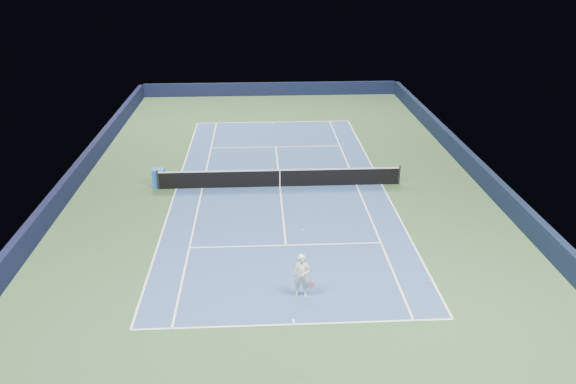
{
  "coord_description": "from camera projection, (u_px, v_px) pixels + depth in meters",
  "views": [
    {
      "loc": [
        -1.04,
        -27.44,
        11.81
      ],
      "look_at": [
        0.27,
        -3.0,
        1.0
      ],
      "focal_mm": 35.0,
      "sensor_mm": 36.0,
      "label": 1
    }
  ],
  "objects": [
    {
      "name": "wall_far",
      "position": [
        270.0,
        89.0,
        47.78
      ],
      "size": [
        22.0,
        0.35,
        1.1
      ],
      "primitive_type": "cube",
      "color": "black",
      "rests_on": "ground"
    },
    {
      "name": "sideline_singles_right",
      "position": [
        356.0,
        185.0,
        30.09
      ],
      "size": [
        0.08,
        23.77,
        0.0
      ],
      "primitive_type": "cube",
      "color": "white",
      "rests_on": "ground"
    },
    {
      "name": "wall_left",
      "position": [
        72.0,
        181.0,
        29.14
      ],
      "size": [
        0.35,
        40.0,
        1.1
      ],
      "primitive_type": "cube",
      "color": "black",
      "rests_on": "ground"
    },
    {
      "name": "sideline_doubles_right",
      "position": [
        382.0,
        184.0,
        30.15
      ],
      "size": [
        0.08,
        23.77,
        0.0
      ],
      "primitive_type": "cube",
      "color": "white",
      "rests_on": "ground"
    },
    {
      "name": "service_line_near",
      "position": [
        286.0,
        245.0,
        24.04
      ],
      "size": [
        8.23,
        0.08,
        0.0
      ],
      "primitive_type": "cube",
      "color": "white",
      "rests_on": "ground"
    },
    {
      "name": "court_surface",
      "position": [
        280.0,
        187.0,
        29.89
      ],
      "size": [
        10.97,
        23.77,
        0.01
      ],
      "primitive_type": "cube",
      "color": "navy",
      "rests_on": "ground"
    },
    {
      "name": "wall_right",
      "position": [
        480.0,
        173.0,
        30.2
      ],
      "size": [
        0.35,
        40.0,
        1.1
      ],
      "primitive_type": "cube",
      "color": "black",
      "rests_on": "ground"
    },
    {
      "name": "sideline_doubles_left",
      "position": [
        176.0,
        189.0,
        29.62
      ],
      "size": [
        0.08,
        23.77,
        0.0
      ],
      "primitive_type": "cube",
      "color": "white",
      "rests_on": "ground"
    },
    {
      "name": "tennis_net",
      "position": [
        280.0,
        178.0,
        29.69
      ],
      "size": [
        12.9,
        0.1,
        1.07
      ],
      "color": "black",
      "rests_on": "ground"
    },
    {
      "name": "center_mark_far",
      "position": [
        273.0,
        123.0,
        40.6
      ],
      "size": [
        0.08,
        0.3,
        0.0
      ],
      "primitive_type": "cube",
      "color": "white",
      "rests_on": "ground"
    },
    {
      "name": "center_service_line",
      "position": [
        280.0,
        186.0,
        29.89
      ],
      "size": [
        0.08,
        12.8,
        0.0
      ],
      "primitive_type": "cube",
      "color": "white",
      "rests_on": "ground"
    },
    {
      "name": "baseline_near",
      "position": [
        294.0,
        324.0,
        19.03
      ],
      "size": [
        10.97,
        0.08,
        0.0
      ],
      "primitive_type": "cube",
      "color": "white",
      "rests_on": "ground"
    },
    {
      "name": "sponsor_cube",
      "position": [
        159.0,
        178.0,
        29.69
      ],
      "size": [
        0.64,
        0.59,
        0.99
      ],
      "color": "blue",
      "rests_on": "ground"
    },
    {
      "name": "service_line_far",
      "position": [
        276.0,
        147.0,
        35.73
      ],
      "size": [
        8.23,
        0.08,
        0.0
      ],
      "primitive_type": "cube",
      "color": "white",
      "rests_on": "ground"
    },
    {
      "name": "baseline_far",
      "position": [
        273.0,
        122.0,
        40.74
      ],
      "size": [
        10.97,
        0.08,
        0.0
      ],
      "primitive_type": "cube",
      "color": "white",
      "rests_on": "ground"
    },
    {
      "name": "sideline_singles_left",
      "position": [
        202.0,
        188.0,
        29.68
      ],
      "size": [
        0.08,
        23.77,
        0.0
      ],
      "primitive_type": "cube",
      "color": "white",
      "rests_on": "ground"
    },
    {
      "name": "tennis_player",
      "position": [
        302.0,
        276.0,
        20.29
      ],
      "size": [
        0.8,
        1.28,
        2.19
      ],
      "color": "white",
      "rests_on": "ground"
    },
    {
      "name": "center_mark_near",
      "position": [
        294.0,
        322.0,
        19.17
      ],
      "size": [
        0.08,
        0.3,
        0.0
      ],
      "primitive_type": "cube",
      "color": "white",
      "rests_on": "ground"
    },
    {
      "name": "ground",
      "position": [
        280.0,
        187.0,
        29.89
      ],
      "size": [
        40.0,
        40.0,
        0.0
      ],
      "primitive_type": "plane",
      "color": "#2B4A28",
      "rests_on": "ground"
    }
  ]
}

